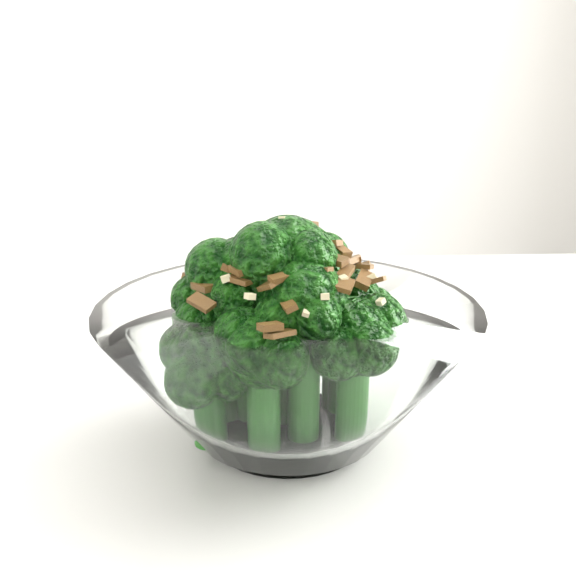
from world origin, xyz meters
name	(u,v)px	position (x,y,z in m)	size (l,w,h in m)	color
broccoli_dish	(288,355)	(-0.01, -0.10, 0.80)	(0.19, 0.19, 0.12)	white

